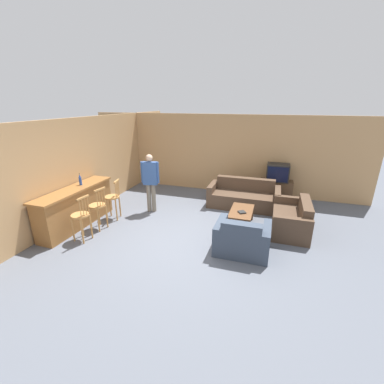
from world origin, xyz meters
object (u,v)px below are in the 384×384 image
(tv_unit, at_px, (276,190))
(person_by_window, at_px, (150,180))
(bottle, at_px, (80,180))
(loveseat_right, at_px, (292,219))
(bar_chair_mid, at_px, (98,208))
(bar_chair_near, at_px, (81,218))
(bar_chair_far, at_px, (113,199))
(armchair_near, at_px, (242,239))
(book_on_table, at_px, (242,212))
(coffee_table, at_px, (241,213))
(tv, at_px, (278,172))
(couch_far, at_px, (244,197))

(tv_unit, xyz_separation_m, person_by_window, (-3.34, -2.04, 0.62))
(bottle, bearing_deg, tv_unit, 33.56)
(loveseat_right, bearing_deg, tv_unit, 101.43)
(bar_chair_mid, height_order, bottle, bottle)
(loveseat_right, bearing_deg, bar_chair_near, -156.57)
(bar_chair_far, relative_size, loveseat_right, 0.70)
(tv_unit, bearing_deg, person_by_window, -148.62)
(armchair_near, xyz_separation_m, book_on_table, (-0.16, 1.06, 0.14))
(loveseat_right, relative_size, coffee_table, 1.52)
(armchair_near, distance_m, book_on_table, 1.08)
(bar_chair_near, bearing_deg, tv_unit, 44.26)
(coffee_table, height_order, book_on_table, book_on_table)
(tv, bearing_deg, book_on_table, -108.29)
(bar_chair_mid, height_order, tv, tv)
(couch_far, distance_m, coffee_table, 1.33)
(armchair_near, distance_m, person_by_window, 3.11)
(bar_chair_far, bearing_deg, couch_far, 30.90)
(bar_chair_far, height_order, tv, tv)
(bar_chair_mid, height_order, loveseat_right, bar_chair_mid)
(bar_chair_far, relative_size, tv_unit, 1.09)
(loveseat_right, bearing_deg, coffee_table, -172.73)
(bar_chair_far, distance_m, loveseat_right, 4.57)
(coffee_table, bearing_deg, tv_unit, 70.12)
(book_on_table, bearing_deg, coffee_table, 100.61)
(armchair_near, height_order, book_on_table, armchair_near)
(tv, xyz_separation_m, bottle, (-4.73, -3.13, 0.22))
(book_on_table, bearing_deg, tv_unit, 71.73)
(bar_chair_mid, distance_m, tv, 5.33)
(bar_chair_mid, distance_m, armchair_near, 3.49)
(bar_chair_mid, distance_m, book_on_table, 3.50)
(bottle, xyz_separation_m, person_by_window, (1.39, 1.10, -0.18))
(tv, relative_size, bottle, 2.24)
(bar_chair_far, xyz_separation_m, bottle, (-0.64, -0.36, 0.58))
(bar_chair_near, height_order, coffee_table, bar_chair_near)
(couch_far, distance_m, bottle, 4.53)
(bar_chair_near, distance_m, bottle, 1.21)
(bar_chair_far, xyz_separation_m, coffee_table, (3.30, 0.59, -0.19))
(person_by_window, bearing_deg, couch_far, 25.58)
(bar_chair_near, xyz_separation_m, armchair_near, (3.48, 0.60, -0.25))
(bar_chair_near, bearing_deg, tv, 44.24)
(tv_unit, distance_m, bottle, 5.73)
(bar_chair_mid, bearing_deg, tv_unit, 39.75)
(bar_chair_mid, distance_m, loveseat_right, 4.71)
(loveseat_right, distance_m, person_by_window, 3.81)
(bar_chair_far, relative_size, person_by_window, 0.65)
(bar_chair_far, bearing_deg, tv_unit, 34.19)
(loveseat_right, bearing_deg, armchair_near, -127.19)
(armchair_near, bearing_deg, couch_far, 96.53)
(book_on_table, xyz_separation_m, person_by_window, (-2.58, 0.28, 0.50))
(loveseat_right, distance_m, tv, 2.16)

